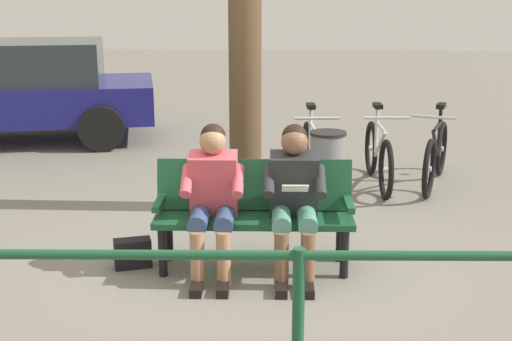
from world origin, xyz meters
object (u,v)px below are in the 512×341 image
at_px(person_reading, 294,194).
at_px(bicycle_red, 312,156).
at_px(bench, 254,206).
at_px(person_companion, 213,193).
at_px(bicycle_green, 436,156).
at_px(handbag, 133,253).
at_px(parked_car, 13,89).
at_px(tree_trunk, 245,49).
at_px(litter_bin, 327,168).
at_px(bicycle_purple, 378,156).

xyz_separation_m(person_reading, bicycle_red, (-0.19, -2.47, -0.31)).
xyz_separation_m(bench, person_companion, (0.31, 0.18, 0.16)).
bearing_deg(person_reading, bicycle_green, -124.22).
bearing_deg(person_companion, bicycle_green, -133.06).
relative_size(bench, handbag, 5.39).
relative_size(bench, parked_car, 0.36).
bearing_deg(tree_trunk, litter_bin, -167.97).
xyz_separation_m(bench, tree_trunk, (0.18, -1.48, 1.13)).
relative_size(person_companion, litter_bin, 1.53).
height_order(bicycle_purple, bicycle_red, same).
height_order(bicycle_purple, parked_car, parked_car).
distance_m(person_companion, handbag, 0.87).
distance_m(person_companion, parked_car, 5.87).
distance_m(bench, person_reading, 0.39).
xyz_separation_m(bench, bicycle_red, (-0.52, -2.32, -0.15)).
xyz_separation_m(person_reading, litter_bin, (-0.34, -1.81, -0.27)).
xyz_separation_m(tree_trunk, bicycle_green, (-2.12, -0.95, -1.28)).
height_order(bicycle_green, parked_car, parked_car).
height_order(bench, person_companion, person_companion).
relative_size(handbag, bicycle_green, 0.19).
distance_m(bicycle_green, bicycle_purple, 0.66).
height_order(bench, bicycle_purple, bicycle_purple).
height_order(bench, bicycle_green, bicycle_green).
relative_size(bench, tree_trunk, 0.49).
relative_size(person_companion, parked_car, 0.27).
height_order(handbag, bicycle_red, bicycle_red).
bearing_deg(bicycle_purple, bench, -31.26).
height_order(tree_trunk, parked_car, tree_trunk).
xyz_separation_m(handbag, parked_car, (2.86, -4.63, 0.65)).
bearing_deg(bicycle_purple, handbag, -45.25).
bearing_deg(bicycle_green, person_companion, -22.26).
bearing_deg(bicycle_purple, litter_bin, -43.26).
relative_size(bench, person_reading, 1.35).
height_order(tree_trunk, litter_bin, tree_trunk).
bearing_deg(bicycle_red, bench, -17.80).
bearing_deg(tree_trunk, handbag, 63.14).
bearing_deg(bicycle_purple, person_companion, -34.94).
xyz_separation_m(tree_trunk, bicycle_red, (-0.70, -0.83, -1.28)).
bearing_deg(person_reading, person_companion, -0.05).
bearing_deg(tree_trunk, person_reading, 107.23).
bearing_deg(bench, parked_car, -51.75).
distance_m(bicycle_green, parked_car, 6.16).
bearing_deg(bench, litter_bin, -114.07).
relative_size(litter_bin, bicycle_red, 0.47).
bearing_deg(bicycle_red, bicycle_green, 89.43).
relative_size(handbag, tree_trunk, 0.09).
height_order(handbag, parked_car, parked_car).
bearing_deg(parked_car, tree_trunk, 127.52).
relative_size(tree_trunk, parked_car, 0.73).
height_order(litter_bin, bicycle_green, bicycle_green).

